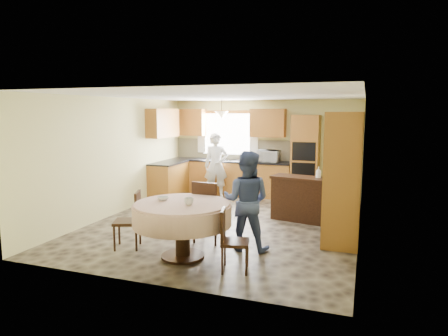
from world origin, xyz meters
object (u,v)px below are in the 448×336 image
at_px(dining_table, 182,215).
at_px(person_sink, 216,166).
at_px(cupboard, 343,178).
at_px(oven_tower, 305,158).
at_px(chair_left, 132,217).
at_px(sideboard, 301,200).
at_px(chair_right, 230,237).
at_px(chair_back, 207,209).
at_px(person_dining, 246,201).

relative_size(dining_table, person_sink, 0.89).
bearing_deg(cupboard, oven_tower, 109.18).
distance_m(oven_tower, cupboard, 3.26).
xyz_separation_m(dining_table, chair_left, (-0.97, 0.13, -0.15)).
relative_size(oven_tower, person_sink, 1.27).
bearing_deg(sideboard, chair_right, -87.82).
xyz_separation_m(cupboard, chair_right, (-1.38, -1.84, -0.61)).
bearing_deg(dining_table, cupboard, 35.92).
relative_size(chair_left, chair_back, 0.88).
distance_m(oven_tower, chair_right, 4.96).
bearing_deg(sideboard, chair_back, -111.38).
bearing_deg(sideboard, person_sink, 161.01).
relative_size(cupboard, dining_table, 1.48).
xyz_separation_m(oven_tower, dining_table, (-1.15, -4.69, -0.40)).
bearing_deg(chair_right, dining_table, 61.35).
bearing_deg(person_sink, oven_tower, -10.64).
bearing_deg(person_dining, person_sink, -65.14).
xyz_separation_m(chair_left, chair_right, (1.80, -0.36, -0.03)).
xyz_separation_m(oven_tower, sideboard, (0.21, -1.99, -0.64)).
relative_size(chair_left, person_sink, 0.56).
height_order(oven_tower, chair_back, oven_tower).
relative_size(oven_tower, chair_right, 2.42).
bearing_deg(oven_tower, person_sink, -166.04).
xyz_separation_m(sideboard, person_sink, (-2.38, 1.45, 0.41)).
relative_size(dining_table, chair_left, 1.60).
distance_m(dining_table, chair_left, 0.99).
distance_m(oven_tower, person_sink, 2.25).
relative_size(sideboard, person_sink, 0.71).
bearing_deg(person_dining, sideboard, -108.41).
bearing_deg(person_sink, person_dining, -86.84).
relative_size(chair_back, person_sink, 0.63).
height_order(dining_table, chair_back, chair_back).
xyz_separation_m(dining_table, chair_right, (0.84, -0.23, -0.18)).
bearing_deg(oven_tower, cupboard, -70.82).
bearing_deg(chair_left, oven_tower, 133.70).
bearing_deg(chair_back, chair_right, 128.13).
height_order(oven_tower, person_sink, oven_tower).
bearing_deg(dining_table, person_sink, 103.85).
bearing_deg(dining_table, chair_right, -15.50).
distance_m(dining_table, chair_right, 0.89).
distance_m(sideboard, dining_table, 3.03).
height_order(oven_tower, chair_left, oven_tower).
height_order(oven_tower, chair_right, oven_tower).
relative_size(sideboard, cupboard, 0.54).
xyz_separation_m(oven_tower, person_dining, (-0.35, -4.00, -0.26)).
distance_m(oven_tower, person_dining, 4.03).
xyz_separation_m(cupboard, person_sink, (-3.24, 2.54, -0.27)).
height_order(chair_back, person_sink, person_sink).
relative_size(sideboard, person_dining, 0.74).
height_order(cupboard, chair_back, cupboard).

